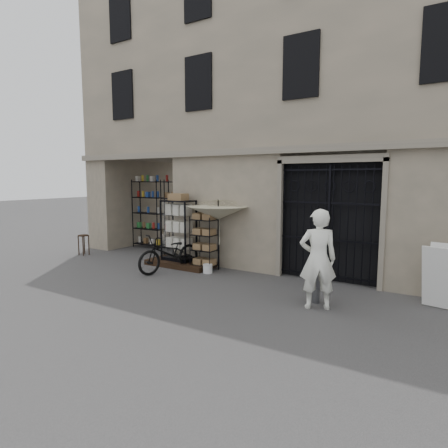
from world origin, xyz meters
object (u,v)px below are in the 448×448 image
Objects in this scene: wire_rack at (204,244)px; white_bucket at (208,269)px; market_umbrella at (218,209)px; shopkeeper at (316,308)px; wooden_stool at (84,244)px; display_cabinet at (179,233)px; bicycle at (170,271)px; easel_sign at (441,276)px; steel_bollard at (316,282)px.

white_bucket is at bearing -37.02° from wire_rack.
market_umbrella is 1.20× the size of shopkeeper.
shopkeeper is (8.24, -0.96, -0.36)m from wooden_stool.
market_umbrella is (1.30, 0.11, 0.75)m from display_cabinet.
wooden_stool reaches higher than shopkeeper.
bicycle is 1.61× the size of easel_sign.
shopkeeper is at bearing -18.79° from white_bucket.
easel_sign is at bearing 1.65° from white_bucket.
wire_rack is 5.94× the size of white_bucket.
wooden_stool is 0.35× the size of shopkeeper.
market_umbrella is at bearing 52.36° from bicycle.
wooden_stool reaches higher than white_bucket.
white_bucket is 3.56m from shopkeeper.
easel_sign is (5.70, -0.10, -0.10)m from wire_rack.
steel_bollard is (8.13, -0.66, 0.07)m from wooden_stool.
wire_rack reaches higher than wooden_stool.
market_umbrella is at bearing -172.04° from easel_sign.
display_cabinet is at bearing 123.94° from bicycle.
wooden_stool is at bearing -177.82° from white_bucket.
wooden_stool is (-4.87, -0.19, 0.24)m from white_bucket.
display_cabinet is at bearing 165.03° from white_bucket.
bicycle reaches higher than wooden_stool.
shopkeeper is at bearing -25.63° from market_umbrella.
easel_sign is at bearing -13.14° from display_cabinet.
display_cabinet is 1.21m from bicycle.
market_umbrella is 9.31× the size of white_bucket.
market_umbrella reaches higher than bicycle.
wire_rack is at bearing 137.60° from white_bucket.
white_bucket is 5.45m from easel_sign.
shopkeeper is at bearing -69.50° from steel_bollard.
display_cabinet reaches higher than steel_bollard.
market_umbrella is 1.92× the size of easel_sign.
market_umbrella is 3.47× the size of wooden_stool.
white_bucket is 0.21× the size of easel_sign.
shopkeeper is 2.52m from easel_sign.
white_bucket is at bearing -96.92° from market_umbrella.
shopkeeper is (0.11, -0.30, -0.43)m from steel_bollard.
shopkeeper is at bearing -6.66° from wooden_stool.
wooden_stool is 8.15m from steel_bollard.
wire_rack is at bearing 5.45° from wooden_stool.
wire_rack is 3.98m from shopkeeper.
market_umbrella is at bearing 158.11° from steel_bollard.
display_cabinet is 7.54× the size of white_bucket.
market_umbrella is at bearing 83.08° from white_bucket.
display_cabinet is 6.69m from easel_sign.
white_bucket is 0.13× the size of shopkeeper.
bicycle is (0.26, -0.71, -0.94)m from display_cabinet.
display_cabinet is 0.97× the size of bicycle.
steel_bollard is at bearing -21.89° from market_umbrella.
bicycle is at bearing -37.25° from shopkeeper.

